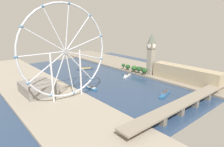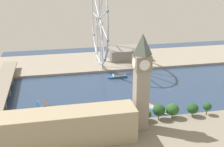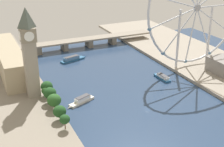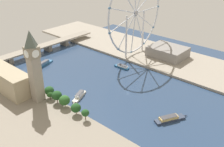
{
  "view_description": "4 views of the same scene",
  "coord_description": "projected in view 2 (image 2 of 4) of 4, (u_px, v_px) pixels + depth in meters",
  "views": [
    {
      "loc": [
        198.66,
        277.33,
        101.31
      ],
      "look_at": [
        -18.66,
        19.6,
        7.58
      ],
      "focal_mm": 30.99,
      "sensor_mm": 36.0,
      "label": 1
    },
    {
      "loc": [
        -279.8,
        123.61,
        122.27
      ],
      "look_at": [
        19.05,
        59.32,
        14.99
      ],
      "focal_mm": 47.81,
      "sensor_mm": 36.0,
      "label": 2
    },
    {
      "loc": [
        -121.48,
        -195.14,
        127.19
      ],
      "look_at": [
        -13.99,
        37.77,
        19.41
      ],
      "focal_mm": 51.31,
      "sensor_mm": 36.0,
      "label": 3
    },
    {
      "loc": [
        -202.37,
        -156.03,
        151.61
      ],
      "look_at": [
        9.21,
        32.56,
        9.27
      ],
      "focal_mm": 41.81,
      "sensor_mm": 36.0,
      "label": 4
    }
  ],
  "objects": [
    {
      "name": "clock_tower",
      "position": [
        141.0,
        81.0,
        224.65
      ],
      "size": [
        12.93,
        12.93,
        75.93
      ],
      "color": "gray",
      "rests_on": "riverbank_left"
    },
    {
      "name": "tour_boat_1",
      "position": [
        155.0,
        107.0,
        274.91
      ],
      "size": [
        27.96,
        14.95,
        5.53
      ],
      "rotation": [
        0.0,
        0.0,
        3.55
      ],
      "color": "beige",
      "rests_on": "ground_plane"
    },
    {
      "name": "tree_row_embankment",
      "position": [
        168.0,
        110.0,
        249.43
      ],
      "size": [
        11.63,
        66.55,
        13.38
      ],
      "color": "#513823",
      "rests_on": "riverbank_left"
    },
    {
      "name": "ground_plane",
      "position": [
        169.0,
        88.0,
        323.13
      ],
      "size": [
        390.74,
        390.74,
        0.0
      ],
      "primitive_type": "plane",
      "color": "navy"
    },
    {
      "name": "river_bridge",
      "position": [
        0.0,
        95.0,
        285.88
      ],
      "size": [
        202.74,
        16.85,
        11.08
      ],
      "color": "gray",
      "rests_on": "ground_plane"
    },
    {
      "name": "riverbank_right",
      "position": [
        139.0,
        59.0,
        424.45
      ],
      "size": [
        90.0,
        520.0,
        3.0
      ],
      "primitive_type": "cube",
      "color": "gray",
      "rests_on": "ground_plane"
    },
    {
      "name": "riverside_hall",
      "position": [
        127.0,
        53.0,
        421.53
      ],
      "size": [
        40.29,
        51.17,
        14.46
      ],
      "primitive_type": "cube",
      "color": "gray",
      "rests_on": "riverbank_right"
    },
    {
      "name": "ferris_wheel",
      "position": [
        99.0,
        19.0,
        373.71
      ],
      "size": [
        117.16,
        3.2,
        118.86
      ],
      "color": "silver",
      "rests_on": "riverbank_right"
    },
    {
      "name": "tour_boat_3",
      "position": [
        118.0,
        76.0,
        354.25
      ],
      "size": [
        6.79,
        24.81,
        4.8
      ],
      "rotation": [
        0.0,
        0.0,
        1.62
      ],
      "color": "#235684",
      "rests_on": "ground_plane"
    },
    {
      "name": "parliament_block",
      "position": [
        57.0,
        128.0,
        211.68
      ],
      "size": [
        22.0,
        113.5,
        24.84
      ],
      "primitive_type": "cube",
      "color": "tan",
      "rests_on": "riverbank_left"
    },
    {
      "name": "tour_boat_2",
      "position": [
        44.0,
        105.0,
        277.82
      ],
      "size": [
        34.04,
        14.79,
        5.62
      ],
      "rotation": [
        0.0,
        0.0,
        0.28
      ],
      "color": "#235684",
      "rests_on": "ground_plane"
    }
  ]
}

